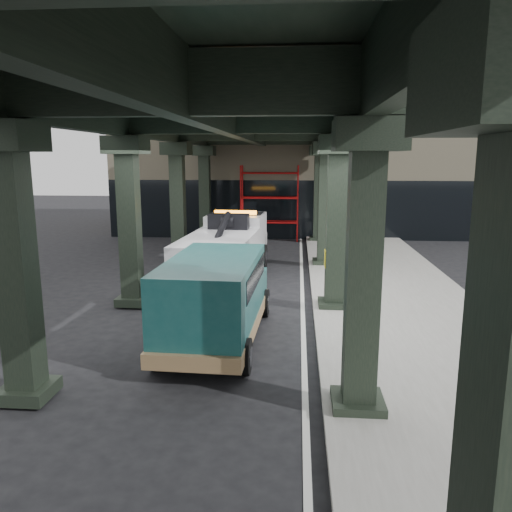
% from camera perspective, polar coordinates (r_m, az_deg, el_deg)
% --- Properties ---
extents(ground, '(90.00, 90.00, 0.00)m').
position_cam_1_polar(ground, '(13.02, -2.16, -8.59)').
color(ground, black).
rests_on(ground, ground).
extents(sidewalk, '(5.00, 40.00, 0.15)m').
position_cam_1_polar(sidewalk, '(15.10, 16.10, -5.91)').
color(sidewalk, gray).
rests_on(sidewalk, ground).
extents(lane_stripe, '(0.12, 38.00, 0.01)m').
position_cam_1_polar(lane_stripe, '(14.82, 5.36, -6.11)').
color(lane_stripe, silver).
rests_on(lane_stripe, ground).
extents(viaduct, '(7.40, 32.00, 6.40)m').
position_cam_1_polar(viaduct, '(14.32, -2.97, 15.41)').
color(viaduct, black).
rests_on(viaduct, ground).
extents(building, '(22.00, 10.00, 8.00)m').
position_cam_1_polar(building, '(32.16, 5.76, 10.41)').
color(building, '#C6B793').
rests_on(building, ground).
extents(scaffolding, '(3.08, 0.88, 4.00)m').
position_cam_1_polar(scaffolding, '(26.94, 1.58, 6.30)').
color(scaffolding, '#AE0D0E').
rests_on(scaffolding, ground).
extents(tow_truck, '(2.62, 7.78, 2.51)m').
position_cam_1_polar(tow_truck, '(17.97, -3.30, 0.98)').
color(tow_truck, black).
rests_on(tow_truck, ground).
extents(towed_van, '(2.30, 5.35, 2.14)m').
position_cam_1_polar(towed_van, '(11.93, -4.60, -4.67)').
color(towed_van, '#134544').
rests_on(towed_van, ground).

